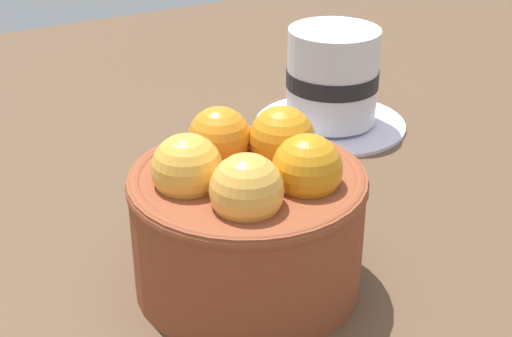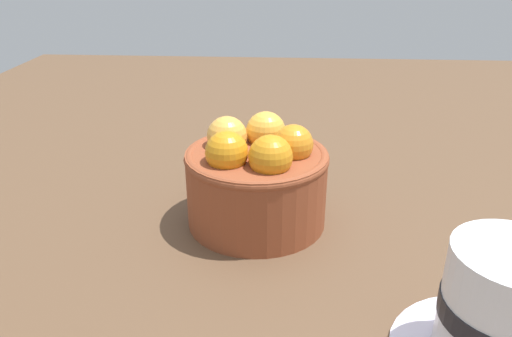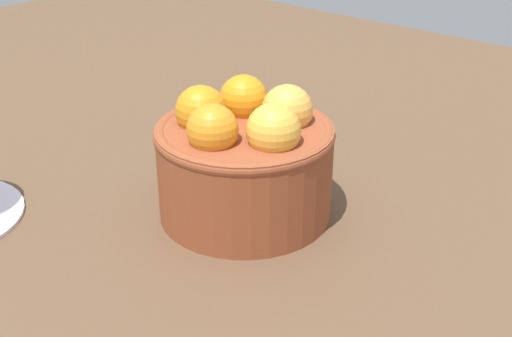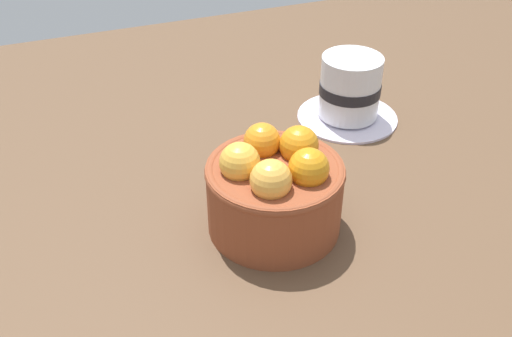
# 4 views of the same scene
# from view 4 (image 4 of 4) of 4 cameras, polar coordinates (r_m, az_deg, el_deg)

# --- Properties ---
(ground_plane) EXTENTS (1.51, 1.13, 0.04)m
(ground_plane) POSITION_cam_4_polar(r_m,az_deg,el_deg) (0.61, 1.69, -6.75)
(ground_plane) COLOR brown
(terracotta_bowl) EXTENTS (0.13, 0.13, 0.10)m
(terracotta_bowl) POSITION_cam_4_polar(r_m,az_deg,el_deg) (0.57, 1.80, -1.92)
(terracotta_bowl) COLOR brown
(terracotta_bowl) RESTS_ON ground_plane
(coffee_cup) EXTENTS (0.13, 0.13, 0.08)m
(coffee_cup) POSITION_cam_4_polar(r_m,az_deg,el_deg) (0.76, 8.94, 7.28)
(coffee_cup) COLOR white
(coffee_cup) RESTS_ON ground_plane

